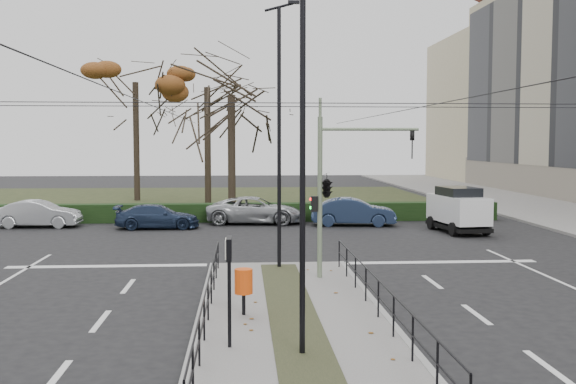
% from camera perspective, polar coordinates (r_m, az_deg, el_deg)
% --- Properties ---
extents(ground, '(140.00, 140.00, 0.00)m').
position_cam_1_polar(ground, '(19.01, -0.10, -9.06)').
color(ground, black).
rests_on(ground, ground).
extents(median_island, '(4.40, 15.00, 0.14)m').
position_cam_1_polar(median_island, '(16.57, 0.48, -10.81)').
color(median_island, slate).
rests_on(median_island, ground).
extents(sidewalk_east, '(8.00, 90.00, 0.14)m').
position_cam_1_polar(sidewalk_east, '(45.00, 21.43, -1.53)').
color(sidewalk_east, slate).
rests_on(sidewalk_east, ground).
extents(park, '(38.00, 26.00, 0.10)m').
position_cam_1_polar(park, '(50.87, -9.26, -0.68)').
color(park, black).
rests_on(park, ground).
extents(hedge, '(38.00, 1.00, 1.00)m').
position_cam_1_polar(hedge, '(37.56, -11.18, -1.75)').
color(hedge, black).
rests_on(hedge, ground).
extents(median_railing, '(4.14, 13.24, 0.92)m').
position_cam_1_polar(median_railing, '(16.26, 0.50, -7.82)').
color(median_railing, black).
rests_on(median_railing, median_island).
extents(catenary, '(20.00, 34.00, 6.00)m').
position_cam_1_polar(catenary, '(20.13, -0.41, 1.53)').
color(catenary, black).
rests_on(catenary, ground).
extents(traffic_light, '(3.41, 1.96, 5.02)m').
position_cam_1_polar(traffic_light, '(20.95, 3.51, 0.64)').
color(traffic_light, '#65755A').
rests_on(traffic_light, median_island).
extents(litter_bin, '(0.44, 0.44, 1.14)m').
position_cam_1_polar(litter_bin, '(16.66, -3.78, -7.62)').
color(litter_bin, black).
rests_on(litter_bin, median_island).
extents(info_panel, '(0.13, 0.60, 2.29)m').
position_cam_1_polar(info_panel, '(13.92, -5.03, -5.86)').
color(info_panel, black).
rests_on(info_panel, median_island).
extents(streetlamp_median_near, '(0.66, 0.14, 7.93)m').
position_cam_1_polar(streetlamp_median_near, '(13.23, 1.32, 3.37)').
color(streetlamp_median_near, black).
rests_on(streetlamp_median_near, median_island).
extents(streetlamp_median_far, '(0.74, 0.15, 8.90)m').
position_cam_1_polar(streetlamp_median_far, '(22.57, -0.71, 4.98)').
color(streetlamp_median_far, black).
rests_on(streetlamp_median_far, median_island).
extents(parked_car_second, '(4.25, 1.56, 1.39)m').
position_cam_1_polar(parked_car_second, '(36.86, -20.38, -1.75)').
color(parked_car_second, '#999BA0').
rests_on(parked_car_second, ground).
extents(parked_car_third, '(4.24, 1.81, 1.22)m').
position_cam_1_polar(parked_car_third, '(34.70, -11.00, -2.06)').
color(parked_car_third, '#1D2A45').
rests_on(parked_car_third, ground).
extents(parked_car_fourth, '(5.41, 2.88, 1.45)m').
position_cam_1_polar(parked_car_fourth, '(36.18, -2.77, -1.55)').
color(parked_car_fourth, '#999BA0').
rests_on(parked_car_fourth, ground).
extents(white_van, '(2.25, 4.18, 2.20)m').
position_cam_1_polar(white_van, '(33.62, 14.21, -1.37)').
color(white_van, silver).
rests_on(white_van, ground).
extents(rust_tree, '(7.01, 7.01, 11.32)m').
position_cam_1_polar(rust_tree, '(50.70, -12.80, 9.03)').
color(rust_tree, black).
rests_on(rust_tree, park).
extents(bare_tree_center, '(7.88, 7.88, 10.65)m').
position_cam_1_polar(bare_tree_center, '(46.80, -6.85, 8.09)').
color(bare_tree_center, black).
rests_on(bare_tree_center, park).
extents(bare_tree_near, '(6.64, 6.64, 9.29)m').
position_cam_1_polar(bare_tree_near, '(39.27, -4.82, 7.45)').
color(bare_tree_near, black).
rests_on(bare_tree_near, park).
extents(parked_car_fifth, '(4.54, 2.01, 1.45)m').
position_cam_1_polar(parked_car_fifth, '(35.42, 5.55, -1.68)').
color(parked_car_fifth, '#1D2A45').
rests_on(parked_car_fifth, ground).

